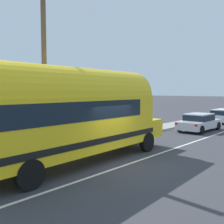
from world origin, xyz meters
name	(u,v)px	position (x,y,z in m)	size (l,w,h in m)	color
ground_plane	(123,166)	(0.00, 0.00, 0.00)	(300.00, 300.00, 0.00)	#38383D
lane_markings	(201,130)	(-1.66, 12.00, 0.00)	(3.72, 80.00, 0.01)	silver
sidewalk_slab	(157,128)	(-4.56, 10.00, 0.07)	(1.94, 90.00, 0.15)	gray
utility_pole	(44,64)	(-4.02, -1.04, 4.42)	(1.80, 0.24, 8.50)	brown
painted_bus	(66,111)	(-1.77, -1.59, 2.30)	(2.84, 11.44, 4.12)	yellow
car_lead	(199,121)	(-1.63, 11.53, 0.74)	(2.05, 4.57, 1.37)	silver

